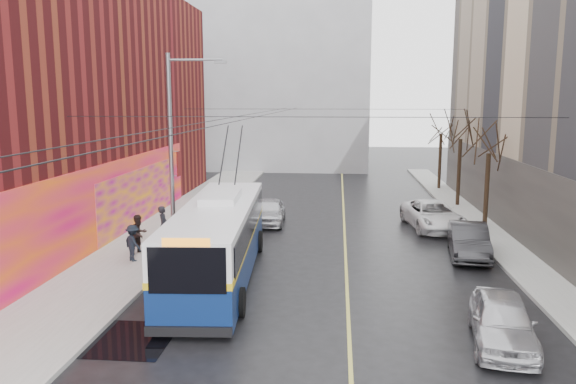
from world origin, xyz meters
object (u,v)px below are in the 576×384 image
parked_car_a (502,321)px  pedestrian_a (163,226)px  streetlight_pole (174,149)px  tree_far (442,124)px  tree_mid (461,127)px  trolleybus (218,239)px  parked_car_b (469,241)px  following_car (270,211)px  parked_car_c (433,215)px  tree_near (490,139)px  pedestrian_b (139,234)px  pedestrian_c (133,243)px

parked_car_a → pedestrian_a: (-13.01, 9.55, 0.37)m
streetlight_pole → tree_far: (15.14, 20.00, 0.30)m
streetlight_pole → tree_far: 25.09m
streetlight_pole → parked_car_a: 15.25m
tree_mid → trolleybus: size_ratio=0.54×
parked_car_a → parked_car_b: 9.37m
trolleybus → following_car: bearing=81.8°
trolleybus → parked_car_a: 10.84m
parked_car_b → parked_car_c: size_ratio=0.83×
tree_near → tree_far: bearing=90.0°
parked_car_c → tree_mid: bearing=60.0°
pedestrian_a → pedestrian_b: size_ratio=1.06×
trolleybus → parked_car_a: bearing=-32.8°
parked_car_b → pedestrian_a: (-14.13, 0.25, 0.34)m
tree_mid → parked_car_a: (-3.12, -21.43, -4.53)m
parked_car_a → following_car: size_ratio=1.02×
pedestrian_a → parked_car_b: bearing=-98.8°
streetlight_pole → pedestrian_a: (-0.99, 1.12, -3.75)m
tree_mid → pedestrian_c: (-16.63, -14.58, -4.31)m
tree_far → parked_car_b: tree_far is taller
following_car → tree_mid: bearing=25.7°
tree_mid → parked_car_a: bearing=-98.3°
parked_car_b → following_car: bearing=155.4°
parked_car_b → parked_car_c: (-0.70, 5.50, 0.01)m
tree_far → parked_car_b: bearing=-96.0°
tree_near → pedestrian_a: 17.29m
parked_car_c → pedestrian_a: (-13.43, -5.25, 0.34)m
tree_near → pedestrian_b: 18.38m
parked_car_b → pedestrian_a: size_ratio=2.41×
streetlight_pole → pedestrian_b: streetlight_pole is taller
pedestrian_a → pedestrian_c: size_ratio=1.20×
pedestrian_b → parked_car_b: bearing=-57.6°
parked_car_a → pedestrian_c: pedestrian_c is taller
tree_mid → trolleybus: bearing=-127.9°
trolleybus → following_car: 10.09m
streetlight_pole → tree_mid: size_ratio=1.35×
tree_mid → parked_car_b: bearing=-99.4°
tree_far → parked_car_c: (-2.70, -13.63, -4.38)m
parked_car_a → pedestrian_c: bearing=162.0°
parked_car_b → pedestrian_a: 14.14m
tree_mid → parked_car_c: (-2.70, -6.63, -4.50)m
tree_near → pedestrian_b: (-16.78, -6.38, -3.94)m
pedestrian_a → pedestrian_c: (-0.50, -2.71, -0.15)m
streetlight_pole → pedestrian_c: 4.47m
tree_near → pedestrian_c: (-16.63, -7.58, -4.04)m
tree_near → parked_car_a: bearing=-102.2°
tree_far → pedestrian_c: bearing=-127.6°
streetlight_pole → trolleybus: bearing=-50.7°
tree_far → parked_car_a: (-3.12, -28.43, -4.42)m
parked_car_b → pedestrian_b: 14.84m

